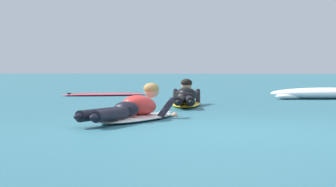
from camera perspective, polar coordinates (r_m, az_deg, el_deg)
The scene contains 5 objects.
ground_plane at distance 17.16m, azimuth 6.62°, elevation -0.12°, with size 120.00×120.00×0.00m, color #2D6B7A.
surfer_near at distance 8.71m, azimuth -2.92°, elevation -1.44°, with size 1.03×2.47×0.54m.
surfer_far at distance 12.15m, azimuth 1.56°, elevation -0.43°, with size 0.72×2.67×0.54m.
drifting_surfboard at distance 16.56m, azimuth -5.53°, elevation -0.09°, with size 2.18×1.27×0.16m.
whitewater_mid_right at distance 15.23m, azimuth 13.47°, elevation -0.02°, with size 2.62×1.24×0.26m.
Camera 1 is at (0.38, -7.15, 0.70)m, focal length 70.60 mm.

